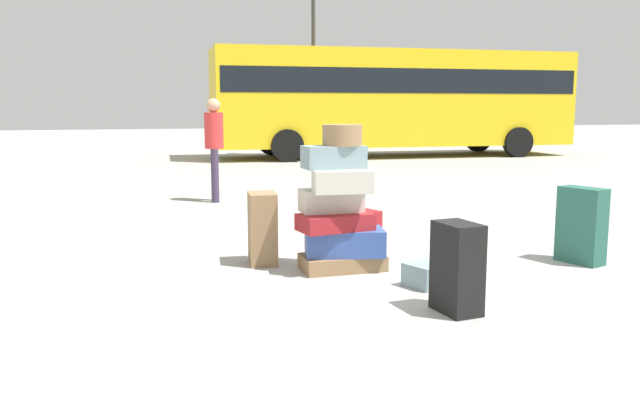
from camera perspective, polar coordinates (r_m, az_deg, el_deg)
ground_plane at (r=5.82m, az=6.46°, el=-6.76°), size 80.00×80.00×0.00m
suitcase_tower at (r=5.88m, az=1.74°, el=-0.95°), size 0.85×0.59×1.35m
suitcase_teal_right_side at (r=6.69m, az=22.29°, el=-2.11°), size 0.34×0.48×0.74m
suitcase_brown_white_trunk at (r=6.19m, az=-5.15°, el=-2.54°), size 0.29×0.38×0.69m
suitcase_maroon_behind_tower at (r=7.54m, az=3.07°, el=-2.15°), size 0.70×0.49×0.28m
suitcase_black_foreground_far at (r=4.82m, az=12.14°, el=-5.94°), size 0.29×0.40×0.67m
suitcase_slate_upright_blue at (r=5.59m, az=10.21°, el=-6.42°), size 0.60×0.47×0.20m
person_bearded_onlooker at (r=10.32m, az=-9.43°, el=5.28°), size 0.30×0.34×1.64m
parked_bus at (r=19.78m, az=6.57°, el=9.22°), size 10.97×3.01×3.15m
lamp_post at (r=19.97m, az=-0.60°, el=15.60°), size 0.36×0.36×6.20m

